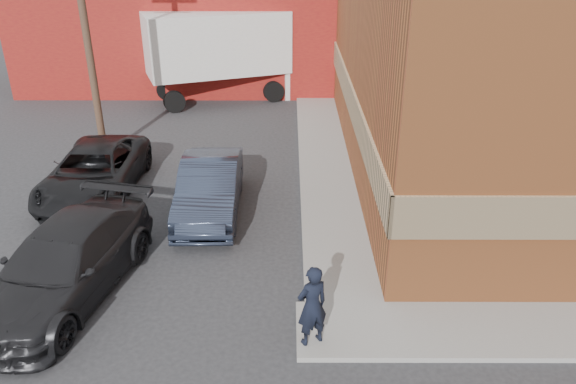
% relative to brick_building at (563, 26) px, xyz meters
% --- Properties ---
extents(ground, '(90.00, 90.00, 0.00)m').
position_rel_brick_building_xyz_m(ground, '(-8.50, -9.00, -4.68)').
color(ground, '#28282B').
rests_on(ground, ground).
extents(brick_building, '(14.25, 18.25, 9.36)m').
position_rel_brick_building_xyz_m(brick_building, '(0.00, 0.00, 0.00)').
color(brick_building, '#A7582B').
rests_on(brick_building, ground).
extents(sidewalk_west, '(1.80, 18.00, 0.12)m').
position_rel_brick_building_xyz_m(sidewalk_west, '(-7.90, 0.00, -4.62)').
color(sidewalk_west, gray).
rests_on(sidewalk_west, ground).
extents(warehouse, '(16.30, 8.30, 5.60)m').
position_rel_brick_building_xyz_m(warehouse, '(-14.50, 11.00, -1.87)').
color(warehouse, maroon).
rests_on(warehouse, ground).
extents(utility_pole, '(2.00, 0.26, 9.00)m').
position_rel_brick_building_xyz_m(utility_pole, '(-16.00, 0.00, 0.06)').
color(utility_pole, '#4B3325').
rests_on(utility_pole, ground).
extents(man, '(0.78, 0.68, 1.80)m').
position_rel_brick_building_xyz_m(man, '(-8.70, -10.32, -3.66)').
color(man, black).
rests_on(man, sidewalk_south).
extents(sedan, '(1.78, 4.86, 1.59)m').
position_rel_brick_building_xyz_m(sedan, '(-11.48, -4.44, -3.89)').
color(sedan, '#293245').
rests_on(sedan, ground).
extents(suv_a, '(2.57, 5.47, 1.51)m').
position_rel_brick_building_xyz_m(suv_a, '(-15.27, -3.21, -3.93)').
color(suv_a, black).
rests_on(suv_a, ground).
extents(suv_b, '(3.45, 6.00, 1.64)m').
position_rel_brick_building_xyz_m(suv_b, '(-14.28, -8.50, -3.87)').
color(suv_b, black).
rests_on(suv_b, ground).
extents(box_truck, '(8.73, 5.26, 4.14)m').
position_rel_brick_building_xyz_m(box_truck, '(-11.74, 7.29, -2.29)').
color(box_truck, silver).
rests_on(box_truck, ground).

